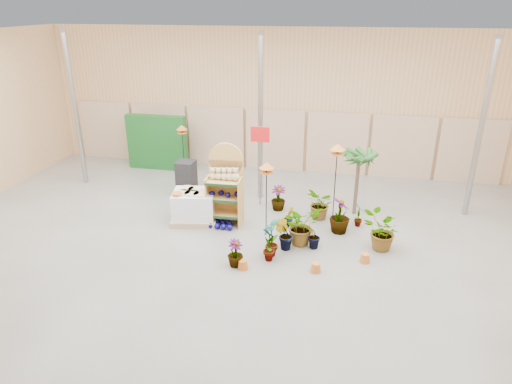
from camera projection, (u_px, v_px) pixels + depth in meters
room at (237, 150)px, 9.88m from camera, size 15.20×12.10×4.70m
display_shelf at (226, 187)px, 11.27m from camera, size 0.88×0.57×2.05m
teddy_bears at (225, 175)px, 11.03m from camera, size 0.76×0.21×0.33m
gazing_balls_shelf at (225, 194)px, 11.21m from camera, size 0.75×0.26×0.14m
gazing_balls_floor at (221, 225)px, 11.28m from camera, size 0.63×0.39×0.15m
pallet_stack at (194, 206)px, 11.50m from camera, size 1.28×1.12×0.83m
charcoal_planters at (186, 178)px, 13.09m from camera, size 0.50×0.50×1.00m
trellis_stock at (157, 142)px, 14.98m from camera, size 2.00×0.30×1.80m
offer_sign at (260, 150)px, 11.97m from camera, size 0.50×0.08×2.20m
bird_table_front at (267, 168)px, 10.31m from camera, size 0.34×0.34×1.83m
bird_table_right at (337, 150)px, 10.39m from camera, size 0.34×0.34×2.20m
bird_table_back at (182, 129)px, 13.79m from camera, size 0.34×0.34×1.74m
palm at (359, 157)px, 11.46m from camera, size 0.70×0.70×1.84m
potted_plant_0 at (271, 237)px, 9.92m from camera, size 0.39×0.52×0.89m
potted_plant_1 at (284, 235)px, 10.19m from camera, size 0.43×0.36×0.72m
potted_plant_2 at (301, 225)px, 10.41m from camera, size 1.10×1.10×0.93m
potted_plant_3 at (340, 215)px, 10.92m from camera, size 0.64×0.64×0.88m
potted_plant_4 at (359, 215)px, 11.25m from camera, size 0.31×0.38×0.63m
potted_plant_5 at (289, 217)px, 11.28m from camera, size 0.28×0.32×0.51m
potted_plant_6 at (320, 204)px, 11.61m from camera, size 0.85×0.91×0.82m
potted_plant_7 at (235, 253)px, 9.56m from camera, size 0.47×0.47×0.60m
potted_plant_8 at (270, 244)px, 9.72m from camera, size 0.51×0.50×0.81m
potted_plant_9 at (313, 236)px, 10.22m from camera, size 0.38×0.42×0.62m
potted_plant_10 at (382, 232)px, 10.13m from camera, size 1.04×0.99×0.90m
potted_plant_11 at (278, 198)px, 12.15m from camera, size 0.44×0.44×0.68m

